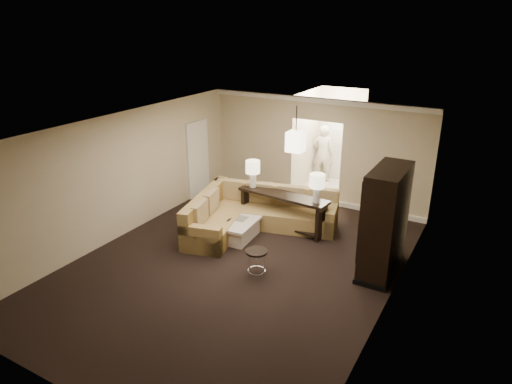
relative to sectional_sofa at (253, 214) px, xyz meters
The scene contains 19 objects.
ground 1.74m from the sectional_sofa, 70.93° to the right, with size 8.00×8.00×0.00m, color black.
wall_back 2.66m from the sectional_sofa, 76.88° to the left, with size 6.00×0.04×2.80m, color beige.
wall_front 5.73m from the sectional_sofa, 84.33° to the right, with size 6.00×0.04×2.80m, color beige.
wall_left 3.10m from the sectional_sofa, 146.61° to the right, with size 0.04×8.00×2.80m, color beige.
wall_right 4.04m from the sectional_sofa, 24.36° to the right, with size 0.04×8.00×2.80m, color beige.
ceiling 2.97m from the sectional_sofa, 70.93° to the right, with size 6.00×8.00×0.02m, color white.
crown_molding 3.37m from the sectional_sofa, 76.61° to the left, with size 6.00×0.10×0.12m, color white.
baseboard 2.42m from the sectional_sofa, 76.61° to the left, with size 6.00×0.10×0.12m, color white.
side_door 2.77m from the sectional_sofa, 153.76° to the left, with size 0.05×0.90×2.10m, color white.
foyer 3.89m from the sectional_sofa, 81.51° to the left, with size 1.44×2.02×2.80m.
sectional_sofa is the anchor object (origin of this frame).
coffee_table 0.66m from the sectional_sofa, 106.52° to the right, with size 1.11×1.11×0.44m.
console_table 0.73m from the sectional_sofa, 33.07° to the left, with size 2.26×0.70×0.86m.
armoire 3.24m from the sectional_sofa, ahead, with size 0.63×1.48×2.13m.
drink_table 2.08m from the sectional_sofa, 57.93° to the right, with size 0.42×0.42×0.53m.
table_lamp_left 1.07m from the sectional_sofa, 118.97° to the left, with size 0.34×0.34×0.66m.
table_lamp_right 1.75m from the sectional_sofa, 12.12° to the left, with size 0.34×0.34×0.66m.
pendant_light 2.00m from the sectional_sofa, 62.93° to the left, with size 0.38×0.38×1.09m.
person 4.04m from the sectional_sofa, 87.99° to the left, with size 0.69×0.46×1.92m, color beige.
Camera 1 is at (4.35, -6.88, 4.72)m, focal length 32.00 mm.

